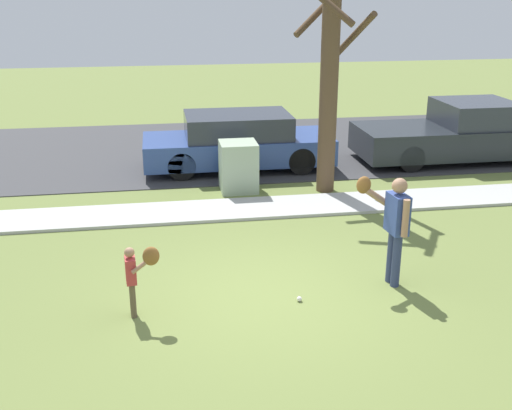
{
  "coord_description": "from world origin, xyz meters",
  "views": [
    {
      "loc": [
        -1.42,
        -7.92,
        4.24
      ],
      "look_at": [
        0.04,
        1.09,
        1.0
      ],
      "focal_mm": 43.67,
      "sensor_mm": 36.0,
      "label": 1
    }
  ],
  "objects_px": {
    "utility_cabinet": "(238,167)",
    "person_adult": "(394,220)",
    "baseball": "(299,299)",
    "person_child": "(137,271)",
    "street_tree_near": "(330,66)",
    "parked_pickup_dark": "(462,134)",
    "parked_wagon_blue": "(238,142)"
  },
  "relations": [
    {
      "from": "utility_cabinet",
      "to": "person_adult",
      "type": "bearing_deg",
      "value": -71.25
    },
    {
      "from": "baseball",
      "to": "person_child",
      "type": "bearing_deg",
      "value": -178.51
    },
    {
      "from": "street_tree_near",
      "to": "parked_pickup_dark",
      "type": "height_order",
      "value": "street_tree_near"
    },
    {
      "from": "street_tree_near",
      "to": "parked_wagon_blue",
      "type": "bearing_deg",
      "value": 129.34
    },
    {
      "from": "person_child",
      "to": "utility_cabinet",
      "type": "bearing_deg",
      "value": 63.16
    },
    {
      "from": "utility_cabinet",
      "to": "parked_pickup_dark",
      "type": "xyz_separation_m",
      "value": [
        5.93,
        1.59,
        0.14
      ]
    },
    {
      "from": "parked_wagon_blue",
      "to": "parked_pickup_dark",
      "type": "relative_size",
      "value": 0.87
    },
    {
      "from": "person_adult",
      "to": "utility_cabinet",
      "type": "height_order",
      "value": "person_adult"
    },
    {
      "from": "person_child",
      "to": "parked_pickup_dark",
      "type": "relative_size",
      "value": 0.2
    },
    {
      "from": "person_adult",
      "to": "baseball",
      "type": "distance_m",
      "value": 1.79
    },
    {
      "from": "parked_wagon_blue",
      "to": "utility_cabinet",
      "type": "bearing_deg",
      "value": 82.85
    },
    {
      "from": "parked_pickup_dark",
      "to": "street_tree_near",
      "type": "bearing_deg",
      "value": 24.87
    },
    {
      "from": "utility_cabinet",
      "to": "baseball",
      "type": "bearing_deg",
      "value": -88.06
    },
    {
      "from": "person_adult",
      "to": "parked_pickup_dark",
      "type": "relative_size",
      "value": 0.32
    },
    {
      "from": "person_adult",
      "to": "parked_pickup_dark",
      "type": "xyz_separation_m",
      "value": [
        4.3,
        6.39,
        -0.35
      ]
    },
    {
      "from": "street_tree_near",
      "to": "person_child",
      "type": "bearing_deg",
      "value": -128.67
    },
    {
      "from": "person_adult",
      "to": "parked_wagon_blue",
      "type": "xyz_separation_m",
      "value": [
        -1.41,
        6.51,
        -0.36
      ]
    },
    {
      "from": "baseball",
      "to": "street_tree_near",
      "type": "height_order",
      "value": "street_tree_near"
    },
    {
      "from": "parked_wagon_blue",
      "to": "person_adult",
      "type": "bearing_deg",
      "value": 102.25
    },
    {
      "from": "person_child",
      "to": "baseball",
      "type": "height_order",
      "value": "person_child"
    },
    {
      "from": "utility_cabinet",
      "to": "street_tree_near",
      "type": "bearing_deg",
      "value": -9.13
    },
    {
      "from": "person_adult",
      "to": "parked_pickup_dark",
      "type": "height_order",
      "value": "person_adult"
    },
    {
      "from": "person_child",
      "to": "parked_pickup_dark",
      "type": "height_order",
      "value": "parked_pickup_dark"
    },
    {
      "from": "utility_cabinet",
      "to": "parked_wagon_blue",
      "type": "distance_m",
      "value": 1.73
    },
    {
      "from": "utility_cabinet",
      "to": "street_tree_near",
      "type": "relative_size",
      "value": 0.21
    },
    {
      "from": "parked_wagon_blue",
      "to": "person_child",
      "type": "bearing_deg",
      "value": 71.82
    },
    {
      "from": "parked_wagon_blue",
      "to": "parked_pickup_dark",
      "type": "height_order",
      "value": "parked_pickup_dark"
    },
    {
      "from": "person_child",
      "to": "parked_pickup_dark",
      "type": "xyz_separation_m",
      "value": [
        7.99,
        6.78,
        -0.0
      ]
    },
    {
      "from": "person_adult",
      "to": "person_child",
      "type": "relative_size",
      "value": 1.58
    },
    {
      "from": "person_child",
      "to": "street_tree_near",
      "type": "relative_size",
      "value": 0.21
    },
    {
      "from": "person_adult",
      "to": "parked_wagon_blue",
      "type": "height_order",
      "value": "person_adult"
    },
    {
      "from": "baseball",
      "to": "parked_wagon_blue",
      "type": "bearing_deg",
      "value": 89.66
    }
  ]
}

